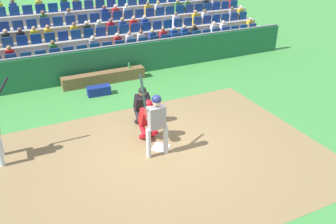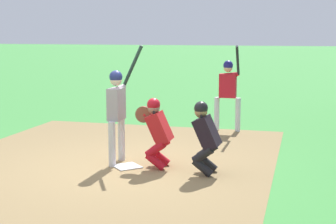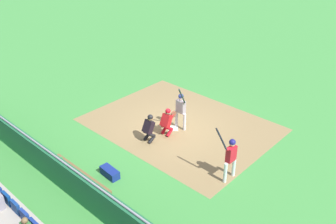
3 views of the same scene
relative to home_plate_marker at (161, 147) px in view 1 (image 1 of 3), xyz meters
name	(u,v)px [view 1 (image 1 of 3)]	position (x,y,z in m)	size (l,w,h in m)	color
ground_plane	(161,148)	(0.00, 0.00, -0.02)	(160.00, 160.00, 0.00)	#3F8D3E
infield_dirt_patch	(169,157)	(0.00, 0.50, -0.01)	(8.18, 6.24, 0.01)	olive
home_plate_marker	(161,147)	(0.00, 0.00, 0.00)	(0.44, 0.44, 0.02)	white
batter_at_plate	(156,119)	(0.23, 0.26, 1.07)	(0.62, 0.57, 2.20)	silver
catcher_crouching	(148,118)	(0.14, -0.53, 0.70)	(0.46, 0.71, 1.29)	red
home_plate_umpire	(142,104)	(-0.06, -1.45, 0.68)	(0.48, 0.49, 1.28)	black
dugout_wall	(101,63)	(0.00, -5.70, 0.60)	(17.62, 0.24, 1.30)	#1F623C
dugout_bench	(104,78)	(0.05, -5.15, 0.20)	(3.23, 0.40, 0.44)	brown
water_bottle_on_bench	(129,66)	(-0.98, -5.16, 0.53)	(0.07, 0.07, 0.22)	green
equipment_duffel_bag	(99,91)	(0.55, -4.15, 0.15)	(0.82, 0.36, 0.33)	navy
bleacher_stand	(78,37)	(0.00, -9.59, 0.72)	(19.06, 3.70, 2.54)	#A69E91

